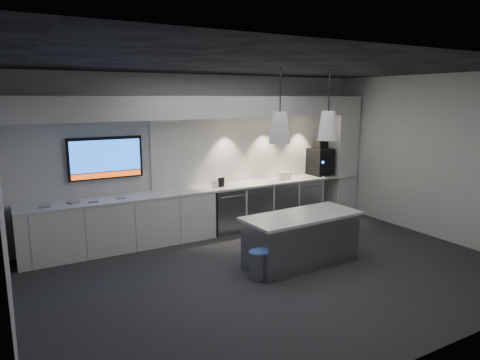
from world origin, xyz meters
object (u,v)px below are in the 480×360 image
coffee_machine (320,161)px  island (301,239)px  bin (259,265)px  wall_tv (106,158)px

coffee_machine → island: bearing=-135.5°
bin → coffee_machine: bearing=37.2°
wall_tv → island: 3.57m
wall_tv → bin: 3.24m
island → bin: (-0.88, -0.16, -0.20)m
wall_tv → island: bearing=-44.3°
island → coffee_machine: bearing=42.0°
bin → coffee_machine: (2.99, 2.27, 1.01)m
wall_tv → coffee_machine: bearing=-3.1°
wall_tv → coffee_machine: wall_tv is taller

